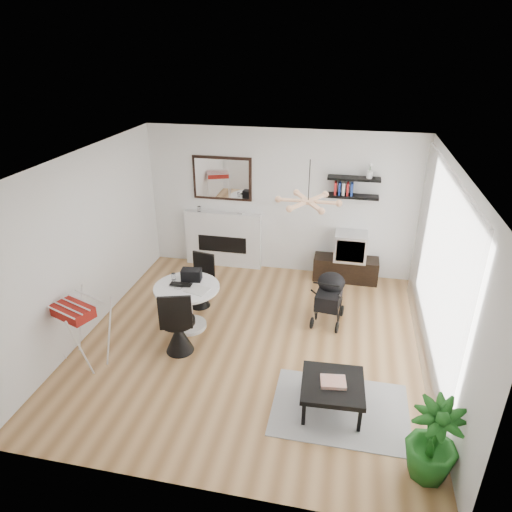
% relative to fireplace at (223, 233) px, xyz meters
% --- Properties ---
extents(floor, '(5.00, 5.00, 0.00)m').
position_rel_fireplace_xyz_m(floor, '(1.10, -2.42, -0.69)').
color(floor, olive).
rests_on(floor, ground).
extents(ceiling, '(5.00, 5.00, 0.00)m').
position_rel_fireplace_xyz_m(ceiling, '(1.10, -2.42, 2.01)').
color(ceiling, white).
rests_on(ceiling, wall_back).
extents(wall_back, '(5.00, 0.00, 5.00)m').
position_rel_fireplace_xyz_m(wall_back, '(1.10, 0.08, 0.66)').
color(wall_back, white).
rests_on(wall_back, floor).
extents(wall_left, '(0.00, 5.00, 5.00)m').
position_rel_fireplace_xyz_m(wall_left, '(-1.40, -2.42, 0.66)').
color(wall_left, white).
rests_on(wall_left, floor).
extents(wall_right, '(0.00, 5.00, 5.00)m').
position_rel_fireplace_xyz_m(wall_right, '(3.60, -2.42, 0.66)').
color(wall_right, white).
rests_on(wall_right, floor).
extents(sheer_curtain, '(0.04, 3.60, 2.60)m').
position_rel_fireplace_xyz_m(sheer_curtain, '(3.50, -2.22, 0.66)').
color(sheer_curtain, white).
rests_on(sheer_curtain, wall_right).
extents(fireplace, '(1.50, 0.17, 2.16)m').
position_rel_fireplace_xyz_m(fireplace, '(0.00, 0.00, 0.00)').
color(fireplace, white).
rests_on(fireplace, floor).
extents(shelf_lower, '(0.90, 0.25, 0.04)m').
position_rel_fireplace_xyz_m(shelf_lower, '(2.38, -0.05, 0.91)').
color(shelf_lower, black).
rests_on(shelf_lower, wall_back).
extents(shelf_upper, '(0.90, 0.25, 0.04)m').
position_rel_fireplace_xyz_m(shelf_upper, '(2.38, -0.05, 1.23)').
color(shelf_upper, black).
rests_on(shelf_upper, wall_back).
extents(pendant_lamp, '(0.90, 0.90, 0.10)m').
position_rel_fireplace_xyz_m(pendant_lamp, '(1.80, -2.12, 1.46)').
color(pendant_lamp, tan).
rests_on(pendant_lamp, ceiling).
extents(tv_console, '(1.17, 0.41, 0.44)m').
position_rel_fireplace_xyz_m(tv_console, '(2.38, -0.14, -0.47)').
color(tv_console, black).
rests_on(tv_console, floor).
extents(crt_tv, '(0.58, 0.50, 0.50)m').
position_rel_fireplace_xyz_m(crt_tv, '(2.44, -0.14, 0.01)').
color(crt_tv, silver).
rests_on(crt_tv, tv_console).
extents(dining_table, '(0.99, 0.99, 0.72)m').
position_rel_fireplace_xyz_m(dining_table, '(0.05, -2.23, -0.21)').
color(dining_table, white).
rests_on(dining_table, floor).
extents(laptop, '(0.34, 0.22, 0.03)m').
position_rel_fireplace_xyz_m(laptop, '(-0.04, -2.27, 0.05)').
color(laptop, black).
rests_on(laptop, dining_table).
extents(black_bag, '(0.32, 0.21, 0.18)m').
position_rel_fireplace_xyz_m(black_bag, '(0.06, -2.02, 0.13)').
color(black_bag, black).
rests_on(black_bag, dining_table).
extents(newspaper, '(0.38, 0.34, 0.01)m').
position_rel_fireplace_xyz_m(newspaper, '(0.25, -2.30, 0.04)').
color(newspaper, white).
rests_on(newspaper, dining_table).
extents(drinking_glass, '(0.06, 0.06, 0.11)m').
position_rel_fireplace_xyz_m(drinking_glass, '(-0.21, -2.07, 0.09)').
color(drinking_glass, white).
rests_on(drinking_glass, dining_table).
extents(chair_far, '(0.45, 0.46, 0.90)m').
position_rel_fireplace_xyz_m(chair_far, '(0.02, -1.56, -0.40)').
color(chair_far, black).
rests_on(chair_far, floor).
extents(chair_near, '(0.53, 0.54, 1.03)m').
position_rel_fireplace_xyz_m(chair_near, '(0.13, -2.84, -0.36)').
color(chair_near, black).
rests_on(chair_near, floor).
extents(drying_rack, '(0.81, 0.78, 0.96)m').
position_rel_fireplace_xyz_m(drying_rack, '(-1.08, -3.33, -0.18)').
color(drying_rack, white).
rests_on(drying_rack, floor).
extents(stroller, '(0.51, 0.75, 0.87)m').
position_rel_fireplace_xyz_m(stroller, '(2.16, -1.58, -0.31)').
color(stroller, black).
rests_on(stroller, floor).
extents(rug, '(1.64, 1.18, 0.01)m').
position_rel_fireplace_xyz_m(rug, '(2.44, -3.54, -0.68)').
color(rug, '#9A9A9A').
rests_on(rug, floor).
extents(coffee_table, '(0.77, 0.77, 0.38)m').
position_rel_fireplace_xyz_m(coffee_table, '(2.33, -3.53, -0.34)').
color(coffee_table, black).
rests_on(coffee_table, rug).
extents(magazines, '(0.32, 0.27, 0.04)m').
position_rel_fireplace_xyz_m(magazines, '(2.33, -3.54, -0.27)').
color(magazines, '#CE4E33').
rests_on(magazines, coffee_table).
extents(potted_plant, '(0.59, 0.59, 0.93)m').
position_rel_fireplace_xyz_m(potted_plant, '(3.35, -4.27, -0.22)').
color(potted_plant, '#1C601B').
rests_on(potted_plant, floor).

